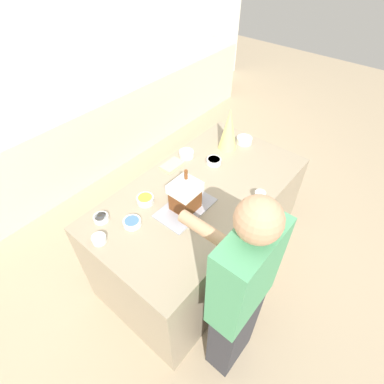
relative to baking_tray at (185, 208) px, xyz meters
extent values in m
plane|color=tan|center=(0.22, 0.03, -0.92)|extent=(12.00, 12.00, 0.00)
cube|color=white|center=(0.22, 2.34, 0.38)|extent=(8.00, 0.05, 2.60)
cube|color=beige|center=(0.22, 2.02, -0.47)|extent=(6.00, 0.60, 0.89)
cube|color=gray|center=(0.22, 0.03, -0.46)|extent=(1.78, 0.96, 0.91)
cube|color=#9E9EA8|center=(0.00, 0.00, 0.00)|extent=(0.43, 0.26, 0.01)
cube|color=brown|center=(0.00, 0.00, 0.08)|extent=(0.17, 0.16, 0.16)
cube|color=white|center=(0.00, 0.00, 0.20)|extent=(0.20, 0.18, 0.07)
cylinder|color=brown|center=(0.05, 0.03, 0.27)|extent=(0.02, 0.02, 0.07)
cone|color=#DBD675|center=(0.80, 0.20, 0.19)|extent=(0.16, 0.16, 0.38)
cylinder|color=white|center=(-0.46, 0.37, 0.01)|extent=(0.10, 0.10, 0.04)
cylinder|color=orange|center=(-0.46, 0.37, 0.03)|extent=(0.09, 0.09, 0.01)
cylinder|color=silver|center=(0.47, 0.39, 0.02)|extent=(0.13, 0.13, 0.05)
cylinder|color=red|center=(0.47, 0.39, 0.04)|extent=(0.10, 0.10, 0.01)
cylinder|color=silver|center=(-0.14, 0.26, 0.02)|extent=(0.13, 0.13, 0.05)
cylinder|color=yellow|center=(-0.14, 0.26, 0.04)|extent=(0.10, 0.10, 0.01)
cylinder|color=white|center=(0.97, 0.12, 0.02)|extent=(0.14, 0.14, 0.05)
cylinder|color=pink|center=(0.97, 0.12, 0.04)|extent=(0.11, 0.11, 0.01)
cylinder|color=white|center=(-0.35, 0.18, 0.02)|extent=(0.12, 0.12, 0.04)
cylinder|color=#4770DB|center=(-0.35, 0.18, 0.03)|extent=(0.10, 0.10, 0.01)
cylinder|color=silver|center=(-0.58, 0.24, 0.02)|extent=(0.09, 0.09, 0.05)
cylinder|color=orange|center=(-0.58, 0.24, 0.04)|extent=(0.08, 0.08, 0.01)
cylinder|color=silver|center=(0.54, 0.15, 0.02)|extent=(0.12, 0.12, 0.05)
cylinder|color=brown|center=(0.54, 0.15, 0.04)|extent=(0.10, 0.10, 0.01)
cube|color=#CCB78C|center=(0.29, 0.40, 0.01)|extent=(0.18, 0.12, 0.02)
cylinder|color=white|center=(0.41, -0.37, 0.04)|extent=(0.08, 0.08, 0.08)
cube|color=#333338|center=(-0.29, -0.67, -0.52)|extent=(0.33, 0.18, 0.80)
cube|color=#4C9966|center=(-0.29, -0.67, 0.20)|extent=(0.43, 0.20, 0.63)
sphere|color=tan|center=(-0.29, -0.67, 0.63)|extent=(0.22, 0.22, 0.22)
cylinder|color=tan|center=(-0.29, -0.45, 0.34)|extent=(0.07, 0.43, 0.07)
camera|label=1|loc=(-1.10, -0.98, 1.58)|focal=28.00mm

